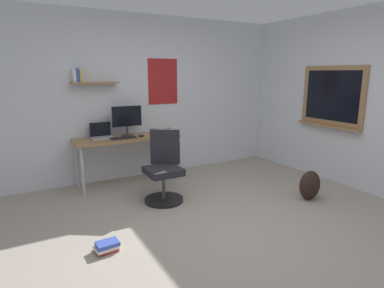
{
  "coord_description": "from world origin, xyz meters",
  "views": [
    {
      "loc": [
        -1.94,
        -2.59,
        1.69
      ],
      "look_at": [
        -0.09,
        0.73,
        0.85
      ],
      "focal_mm": 30.13,
      "sensor_mm": 36.0,
      "label": 1
    }
  ],
  "objects_px": {
    "keyboard": "(123,138)",
    "coffee_mug": "(168,131)",
    "office_chair": "(164,171)",
    "desk": "(127,142)",
    "monitor_primary": "(127,119)",
    "backpack": "(310,185)",
    "laptop": "(101,134)",
    "book_stack_on_floor": "(107,246)",
    "computer_mouse": "(141,136)"
  },
  "relations": [
    {
      "from": "keyboard",
      "to": "coffee_mug",
      "type": "bearing_deg",
      "value": 3.76
    },
    {
      "from": "office_chair",
      "to": "desk",
      "type": "bearing_deg",
      "value": 103.39
    },
    {
      "from": "office_chair",
      "to": "coffee_mug",
      "type": "relative_size",
      "value": 10.33
    },
    {
      "from": "monitor_primary",
      "to": "coffee_mug",
      "type": "relative_size",
      "value": 5.04
    },
    {
      "from": "desk",
      "to": "monitor_primary",
      "type": "bearing_deg",
      "value": 66.47
    },
    {
      "from": "desk",
      "to": "monitor_primary",
      "type": "distance_m",
      "value": 0.36
    },
    {
      "from": "office_chair",
      "to": "backpack",
      "type": "xyz_separation_m",
      "value": [
        1.73,
        -0.95,
        -0.21
      ]
    },
    {
      "from": "laptop",
      "to": "backpack",
      "type": "height_order",
      "value": "laptop"
    },
    {
      "from": "backpack",
      "to": "book_stack_on_floor",
      "type": "bearing_deg",
      "value": 179.35
    },
    {
      "from": "desk",
      "to": "coffee_mug",
      "type": "xyz_separation_m",
      "value": [
        0.68,
        -0.02,
        0.12
      ]
    },
    {
      "from": "computer_mouse",
      "to": "coffee_mug",
      "type": "height_order",
      "value": "coffee_mug"
    },
    {
      "from": "computer_mouse",
      "to": "backpack",
      "type": "height_order",
      "value": "computer_mouse"
    },
    {
      "from": "desk",
      "to": "monitor_primary",
      "type": "xyz_separation_m",
      "value": [
        0.04,
        0.09,
        0.35
      ]
    },
    {
      "from": "office_chair",
      "to": "coffee_mug",
      "type": "height_order",
      "value": "office_chair"
    },
    {
      "from": "monitor_primary",
      "to": "computer_mouse",
      "type": "xyz_separation_m",
      "value": [
        0.16,
        -0.16,
        -0.25
      ]
    },
    {
      "from": "computer_mouse",
      "to": "coffee_mug",
      "type": "bearing_deg",
      "value": 5.94
    },
    {
      "from": "laptop",
      "to": "office_chair",
      "type": "bearing_deg",
      "value": -61.19
    },
    {
      "from": "desk",
      "to": "keyboard",
      "type": "bearing_deg",
      "value": -138.04
    },
    {
      "from": "keyboard",
      "to": "book_stack_on_floor",
      "type": "height_order",
      "value": "keyboard"
    },
    {
      "from": "office_chair",
      "to": "coffee_mug",
      "type": "xyz_separation_m",
      "value": [
        0.47,
        0.86,
        0.37
      ]
    },
    {
      "from": "desk",
      "to": "backpack",
      "type": "relative_size",
      "value": 3.87
    },
    {
      "from": "computer_mouse",
      "to": "book_stack_on_floor",
      "type": "height_order",
      "value": "computer_mouse"
    },
    {
      "from": "office_chair",
      "to": "computer_mouse",
      "type": "height_order",
      "value": "office_chair"
    },
    {
      "from": "office_chair",
      "to": "backpack",
      "type": "height_order",
      "value": "office_chair"
    },
    {
      "from": "monitor_primary",
      "to": "computer_mouse",
      "type": "relative_size",
      "value": 4.46
    },
    {
      "from": "monitor_primary",
      "to": "keyboard",
      "type": "height_order",
      "value": "monitor_primary"
    },
    {
      "from": "computer_mouse",
      "to": "monitor_primary",
      "type": "bearing_deg",
      "value": 135.43
    },
    {
      "from": "desk",
      "to": "coffee_mug",
      "type": "bearing_deg",
      "value": -1.71
    },
    {
      "from": "computer_mouse",
      "to": "book_stack_on_floor",
      "type": "xyz_separation_m",
      "value": [
        -1.02,
        -1.74,
        -0.7
      ]
    },
    {
      "from": "monitor_primary",
      "to": "backpack",
      "type": "height_order",
      "value": "monitor_primary"
    },
    {
      "from": "monitor_primary",
      "to": "coffee_mug",
      "type": "bearing_deg",
      "value": -9.72
    },
    {
      "from": "laptop",
      "to": "coffee_mug",
      "type": "xyz_separation_m",
      "value": [
        1.03,
        -0.16,
        -0.01
      ]
    },
    {
      "from": "book_stack_on_floor",
      "to": "laptop",
      "type": "bearing_deg",
      "value": 76.55
    },
    {
      "from": "monitor_primary",
      "to": "desk",
      "type": "bearing_deg",
      "value": -113.53
    },
    {
      "from": "monitor_primary",
      "to": "book_stack_on_floor",
      "type": "relative_size",
      "value": 1.93
    },
    {
      "from": "keyboard",
      "to": "backpack",
      "type": "xyz_separation_m",
      "value": [
        2.02,
        -1.77,
        -0.54
      ]
    },
    {
      "from": "coffee_mug",
      "to": "office_chair",
      "type": "bearing_deg",
      "value": -118.61
    },
    {
      "from": "laptop",
      "to": "book_stack_on_floor",
      "type": "height_order",
      "value": "laptop"
    },
    {
      "from": "backpack",
      "to": "book_stack_on_floor",
      "type": "relative_size",
      "value": 1.68
    },
    {
      "from": "office_chair",
      "to": "laptop",
      "type": "distance_m",
      "value": 1.23
    },
    {
      "from": "keyboard",
      "to": "computer_mouse",
      "type": "distance_m",
      "value": 0.28
    },
    {
      "from": "laptop",
      "to": "monitor_primary",
      "type": "xyz_separation_m",
      "value": [
        0.39,
        -0.05,
        0.22
      ]
    },
    {
      "from": "keyboard",
      "to": "book_stack_on_floor",
      "type": "xyz_separation_m",
      "value": [
        -0.74,
        -1.74,
        -0.7
      ]
    },
    {
      "from": "office_chair",
      "to": "backpack",
      "type": "relative_size",
      "value": 2.35
    },
    {
      "from": "computer_mouse",
      "to": "coffee_mug",
      "type": "relative_size",
      "value": 1.13
    },
    {
      "from": "keyboard",
      "to": "coffee_mug",
      "type": "xyz_separation_m",
      "value": [
        0.76,
        0.05,
        0.04
      ]
    },
    {
      "from": "desk",
      "to": "book_stack_on_floor",
      "type": "xyz_separation_m",
      "value": [
        -0.82,
        -1.81,
        -0.61
      ]
    },
    {
      "from": "computer_mouse",
      "to": "office_chair",
      "type": "bearing_deg",
      "value": -89.37
    },
    {
      "from": "monitor_primary",
      "to": "computer_mouse",
      "type": "distance_m",
      "value": 0.34
    },
    {
      "from": "computer_mouse",
      "to": "backpack",
      "type": "distance_m",
      "value": 2.54
    }
  ]
}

